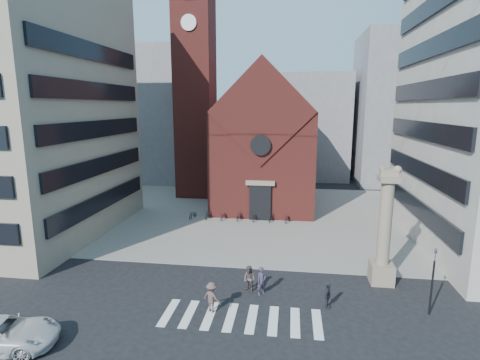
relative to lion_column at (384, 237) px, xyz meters
name	(u,v)px	position (x,y,z in m)	size (l,w,h in m)	color
ground	(239,293)	(-10.01, -3.00, -3.46)	(120.00, 120.00, 0.00)	black
piazza	(261,215)	(-10.01, 16.00, -3.43)	(46.00, 30.00, 0.05)	gray
zebra_crossing	(241,318)	(-9.46, -6.00, -3.45)	(10.20, 3.20, 0.01)	white
church	(266,143)	(-10.01, 22.04, 4.53)	(12.00, 16.65, 18.00)	maroon
campanile	(195,83)	(-20.01, 25.00, 12.28)	(5.50, 5.50, 31.20)	maroon
building_left	(8,102)	(-34.01, 7.00, 9.54)	(18.00, 20.00, 26.00)	gray
bg_block_left	(157,116)	(-30.01, 37.00, 7.54)	(16.00, 14.00, 22.00)	gray
bg_block_mid	(307,127)	(-4.01, 42.00, 5.54)	(14.00, 12.00, 18.00)	gray
bg_block_right	(408,110)	(11.99, 39.00, 8.54)	(16.00, 14.00, 24.00)	gray
lion_column	(384,237)	(0.00, 0.00, 0.00)	(1.63, 1.60, 8.68)	gray
traffic_light	(433,280)	(1.99, -4.00, -1.17)	(0.13, 0.16, 4.30)	black
white_car	(0,334)	(-21.64, -10.60, -2.65)	(2.69, 5.83, 1.62)	silver
pedestrian_0	(262,281)	(-8.46, -2.91, -2.47)	(0.72, 0.47, 1.97)	#3D3448
pedestrian_1	(249,279)	(-9.33, -2.66, -2.53)	(0.90, 0.70, 1.86)	#514340
pedestrian_2	(328,296)	(-4.17, -4.06, -2.64)	(0.95, 0.40, 1.62)	#24252C
pedestrian_3	(212,297)	(-11.36, -5.52, -2.48)	(1.26, 0.72, 1.95)	brown
scooter_0	(193,215)	(-17.62, 13.40, -2.98)	(0.57, 1.64, 0.86)	black
scooter_1	(208,215)	(-15.85, 13.40, -2.93)	(0.45, 1.59, 0.96)	black
scooter_2	(224,216)	(-14.07, 13.40, -2.98)	(0.57, 1.64, 0.86)	black
scooter_3	(239,216)	(-12.29, 13.40, -2.93)	(0.45, 1.59, 0.96)	black
scooter_4	(255,217)	(-10.51, 13.40, -2.98)	(0.57, 1.64, 0.86)	black
scooter_5	(271,217)	(-8.73, 13.40, -2.93)	(0.45, 1.59, 0.96)	black
scooter_6	(287,218)	(-6.95, 13.40, -2.98)	(0.57, 1.64, 0.86)	black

